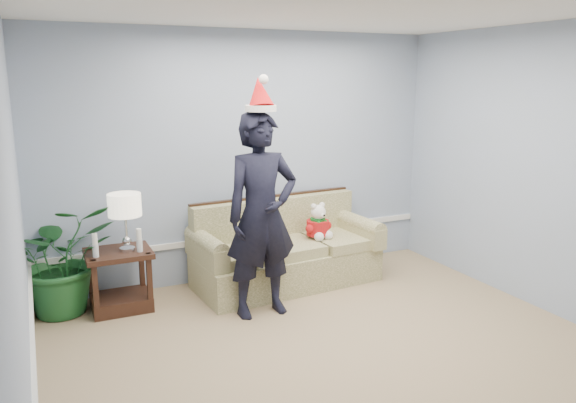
# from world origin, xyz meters

# --- Properties ---
(room_shell) EXTENTS (4.54, 5.04, 2.74)m
(room_shell) POSITION_xyz_m (0.00, 0.00, 1.35)
(room_shell) COLOR tan
(room_shell) RESTS_ON ground
(wainscot_trim) EXTENTS (4.49, 4.99, 0.06)m
(wainscot_trim) POSITION_xyz_m (-1.18, 1.18, 0.45)
(wainscot_trim) COLOR white
(wainscot_trim) RESTS_ON room_shell
(sofa) EXTENTS (2.01, 0.98, 0.92)m
(sofa) POSITION_xyz_m (0.28, 2.09, 0.32)
(sofa) COLOR olive
(sofa) RESTS_ON room_shell
(side_table) EXTENTS (0.61, 0.51, 0.59)m
(side_table) POSITION_xyz_m (-1.46, 2.09, 0.23)
(side_table) COLOR #3B1F15
(side_table) RESTS_ON room_shell
(table_lamp) EXTENTS (0.31, 0.31, 0.55)m
(table_lamp) POSITION_xyz_m (-1.37, 2.07, 1.01)
(table_lamp) COLOR silver
(table_lamp) RESTS_ON side_table
(candle_pair) EXTENTS (0.45, 0.06, 0.22)m
(candle_pair) POSITION_xyz_m (-1.47, 1.99, 0.69)
(candle_pair) COLOR silver
(candle_pair) RESTS_ON side_table
(houseplant) EXTENTS (1.08, 0.97, 1.07)m
(houseplant) POSITION_xyz_m (-1.95, 2.25, 0.53)
(houseplant) COLOR #1B5223
(houseplant) RESTS_ON room_shell
(man) EXTENTS (0.71, 0.48, 1.92)m
(man) POSITION_xyz_m (-0.24, 1.44, 0.96)
(man) COLOR black
(man) RESTS_ON room_shell
(santa_hat) EXTENTS (0.29, 0.32, 0.33)m
(santa_hat) POSITION_xyz_m (-0.24, 1.45, 2.05)
(santa_hat) COLOR white
(santa_hat) RESTS_ON man
(teddy_bear) EXTENTS (0.29, 0.30, 0.40)m
(teddy_bear) POSITION_xyz_m (0.64, 2.00, 0.62)
(teddy_bear) COLOR white
(teddy_bear) RESTS_ON sofa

